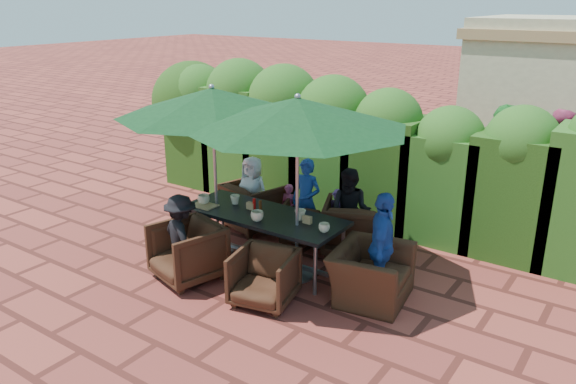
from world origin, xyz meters
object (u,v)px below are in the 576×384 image
Objects in this scene: umbrella_left at (212,102)px; chair_end_right at (371,266)px; chair_far_left at (253,203)px; chair_near_right at (264,275)px; chair_near_left at (187,249)px; dining_table at (263,219)px; chair_far_right at (353,224)px; umbrella_right at (298,114)px; chair_far_mid at (305,220)px.

chair_end_right is (2.45, 0.06, -1.77)m from umbrella_left.
chair_far_left is 2.40m from chair_near_right.
chair_far_left is at bearing 118.42° from chair_near_right.
chair_near_left is at bearing 170.71° from chair_near_right.
chair_near_right is (1.21, 0.07, -0.05)m from chair_near_left.
dining_table is 2.69× the size of chair_far_right.
umbrella_left reaches higher than chair_far_left.
chair_far_left is 1.15× the size of chair_near_right.
chair_near_left is at bearing 31.52° from chair_far_right.
umbrella_right is 3.34× the size of chair_near_left.
chair_far_right reaches higher than dining_table.
umbrella_left is at bearing 138.68° from chair_near_right.
chair_far_right is at bearing 71.66° from chair_near_right.
dining_table is 1.69m from chair_end_right.
chair_near_left is (-1.16, -0.86, -1.79)m from umbrella_right.
chair_near_left is (-1.40, -1.98, -0.01)m from chair_far_right.
chair_far_left is 1.01× the size of chair_near_left.
chair_near_left is 2.40m from chair_end_right.
umbrella_left is at bearing 112.04° from chair_far_left.
umbrella_left is 2.62× the size of chair_end_right.
chair_end_right reaches higher than chair_near_left.
dining_table is at bearing 114.55° from chair_near_right.
umbrella_right is at bearing 84.32° from chair_end_right.
umbrella_left is 3.11× the size of chair_far_left.
umbrella_left reaches higher than chair_far_right.
chair_end_right is (1.61, -1.00, 0.09)m from chair_far_mid.
umbrella_left reaches higher than chair_near_right.
umbrella_right is at bearing 95.58° from chair_far_mid.
chair_near_right is (1.58, -1.80, -0.05)m from chair_far_left.
umbrella_right reaches higher than dining_table.
chair_near_right is (1.44, -0.78, -1.84)m from umbrella_left.
dining_table is at bearing 27.91° from chair_far_right.
chair_far_right is 1.17× the size of chair_near_right.
umbrella_right is 2.80× the size of chair_end_right.
umbrella_left is at bearing 82.73° from chair_end_right.
umbrella_left is at bearing -179.92° from umbrella_right.
umbrella_right is 2.22m from chair_far_mid.
dining_table is 3.16× the size of chair_near_right.
chair_end_right is at bearing 1.29° from umbrella_left.
dining_table is at bearing 80.67° from chair_end_right.
chair_near_right is at bearing -28.61° from umbrella_left.
chair_far_mid is at bearing 51.50° from umbrella_left.
chair_end_right reaches higher than chair_near_right.
chair_far_mid is (-0.55, 1.05, -1.87)m from umbrella_right.
chair_far_mid is at bearing 49.69° from chair_end_right.
umbrella_right is (1.39, 0.00, 0.00)m from umbrella_left.
chair_far_left is (-0.14, 1.02, -1.79)m from umbrella_left.
dining_table is 2.32× the size of chair_end_right.
chair_far_right is 1.35m from chair_end_right.
umbrella_right reaches higher than chair_far_mid.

